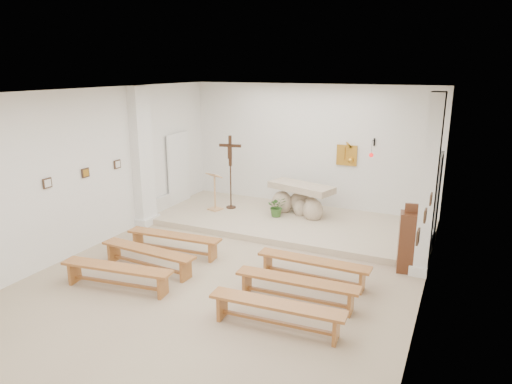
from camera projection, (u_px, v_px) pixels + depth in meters
The scene contains 29 objects.
ground at pixel (223, 280), 8.70m from camera, with size 7.00×10.00×0.00m, color tan.
wall_left at pixel (78, 173), 9.66m from camera, with size 0.02×10.00×3.50m, color silver.
wall_right at pixel (426, 218), 6.81m from camera, with size 0.02×10.00×3.50m, color silver.
wall_back at pixel (310, 149), 12.59m from camera, with size 7.00×0.02×3.50m, color silver.
ceiling at pixel (219, 93), 7.77m from camera, with size 7.00×10.00×0.02m, color silver.
sanctuary_platform at pixel (289, 222), 11.73m from camera, with size 6.98×3.00×0.15m, color #B8A48D.
pilaster_left at pixel (142, 157), 11.36m from camera, with size 0.26×0.55×3.50m, color white.
pilaster_right at pixel (429, 186), 8.61m from camera, with size 0.26×0.55×3.50m, color white.
gold_wall_relief at pixel (347, 155), 12.16m from camera, with size 0.55×0.04×0.55m, color gold.
sanctuary_lamp at pixel (372, 153), 11.62m from camera, with size 0.11×0.36×0.44m.
station_frame_left_front at pixel (47, 183), 8.96m from camera, with size 0.03×0.20×0.20m, color #3D291A.
station_frame_left_mid at pixel (85, 173), 9.83m from camera, with size 0.03×0.20×0.20m, color #3D291A.
station_frame_left_rear at pixel (117, 164), 10.70m from camera, with size 0.03×0.20×0.20m, color #3D291A.
station_frame_right_front at pixel (418, 237), 6.13m from camera, with size 0.03×0.20×0.20m, color #3D291A.
station_frame_right_mid at pixel (425, 216), 7.00m from camera, with size 0.03×0.20×0.20m, color #3D291A.
station_frame_right_rear at pixel (431, 199), 7.87m from camera, with size 0.03×0.20×0.20m, color #3D291A.
radiator_left at pixel (161, 206), 12.38m from camera, with size 0.10×0.85×0.52m, color silver.
radiator_right at pixel (428, 247), 9.58m from camera, with size 0.10×0.85×0.52m, color silver.
altar at pixel (300, 201), 12.05m from camera, with size 1.86×1.14×0.90m.
lectern at pixel (214, 191), 12.35m from camera, with size 0.44×0.40×1.07m.
crucifix_stand at pixel (230, 167), 12.35m from camera, with size 0.61×0.26×2.01m.
potted_plant at pixel (277, 206), 11.86m from camera, with size 0.49×0.42×0.54m, color #366026.
donation_pedestal at pixel (408, 242), 8.93m from camera, with size 0.43×0.43×1.40m.
bench_left_front at pixel (174, 239), 9.81m from camera, with size 2.16×0.48×0.45m.
bench_right_front at pixel (313, 265), 8.53m from camera, with size 2.15×0.35×0.45m.
bench_left_second at pixel (148, 254), 9.03m from camera, with size 2.16×0.47×0.45m.
bench_right_second at pixel (297, 285), 7.75m from camera, with size 2.16×0.44×0.45m.
bench_left_third at pixel (117, 272), 8.25m from camera, with size 2.17×0.63×0.45m.
bench_right_third at pixel (277, 309), 6.97m from camera, with size 2.16×0.47×0.45m.
Camera 1 is at (3.93, -6.93, 3.92)m, focal length 32.00 mm.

